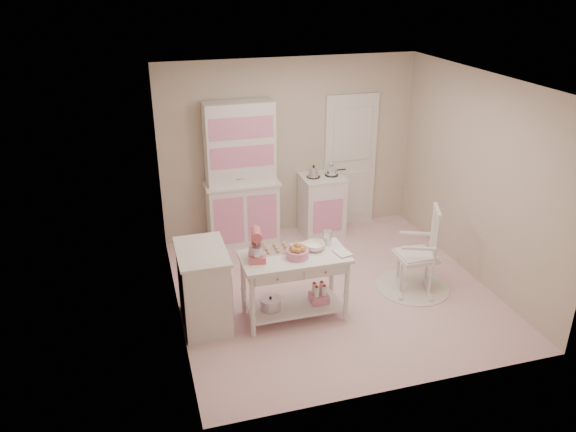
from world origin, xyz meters
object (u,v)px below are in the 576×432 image
object	(u,v)px
base_cabinet	(204,287)
rocking_chair	(416,249)
hutch	(241,175)
stove	(322,205)
work_table	(294,287)
bread_basket	(298,254)
stand_mixer	(257,246)

from	to	relation	value
base_cabinet	rocking_chair	bearing A→B (deg)	0.66
hutch	rocking_chair	bearing A→B (deg)	-46.77
stove	rocking_chair	bearing A→B (deg)	-72.45
stove	work_table	world-z (taller)	stove
bread_basket	hutch	bearing A→B (deg)	94.63
hutch	bread_basket	size ratio (longest dim) A/B	8.32
rocking_chair	hutch	bearing A→B (deg)	155.03
work_table	base_cabinet	bearing A→B (deg)	169.95
stove	rocking_chair	xyz separation A→B (m)	(0.58, -1.85, 0.09)
rocking_chair	work_table	bearing A→B (deg)	-150.94
stove	work_table	bearing A→B (deg)	-116.95
stove	bread_basket	world-z (taller)	stove
hutch	stand_mixer	xyz separation A→B (m)	(-0.27, -2.09, -0.07)
rocking_chair	work_table	xyz separation A→B (m)	(-1.63, -0.21, -0.15)
stove	base_cabinet	size ratio (longest dim) A/B	1.00
hutch	stand_mixer	bearing A→B (deg)	-97.25
stove	base_cabinet	distance (m)	2.78
base_cabinet	work_table	distance (m)	1.02
bread_basket	rocking_chair	bearing A→B (deg)	9.10
work_table	stand_mixer	xyz separation A→B (m)	(-0.42, 0.02, 0.57)
stove	rocking_chair	size ratio (longest dim) A/B	0.84
stove	base_cabinet	bearing A→B (deg)	-137.44
work_table	stove	bearing A→B (deg)	63.05
stand_mixer	rocking_chair	bearing A→B (deg)	14.50
stove	work_table	xyz separation A→B (m)	(-1.05, -2.06, -0.06)
stand_mixer	bread_basket	xyz separation A→B (m)	(0.44, -0.07, -0.12)
stove	rocking_chair	world-z (taller)	rocking_chair
stove	bread_basket	xyz separation A→B (m)	(-1.03, -2.11, 0.39)
work_table	stand_mixer	size ratio (longest dim) A/B	3.53
base_cabinet	stand_mixer	xyz separation A→B (m)	(0.58, -0.16, 0.51)
rocking_chair	stand_mixer	size ratio (longest dim) A/B	3.24
work_table	bread_basket	world-z (taller)	bread_basket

